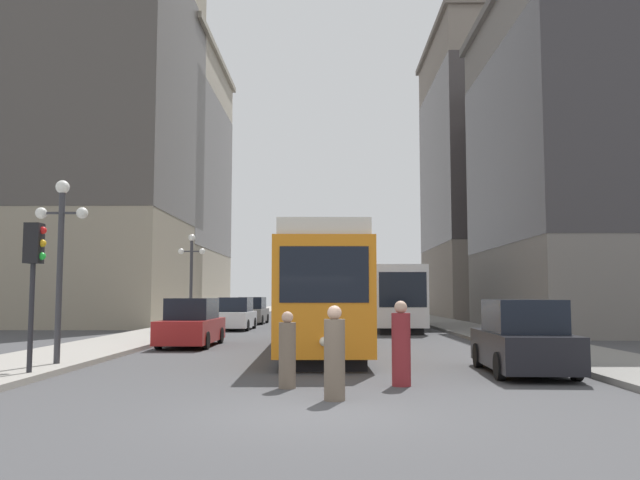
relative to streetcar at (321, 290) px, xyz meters
name	(u,v)px	position (x,y,z in m)	size (l,w,h in m)	color
ground_plane	(316,415)	(0.03, -12.00, -2.10)	(200.00, 200.00, 0.00)	#424244
sidewalk_left	(223,319)	(-7.97, 28.00, -2.03)	(3.38, 120.00, 0.15)	gray
sidewalk_right	(429,320)	(8.03, 28.00, -2.03)	(3.38, 120.00, 0.15)	gray
streetcar	(321,290)	(0.00, 0.00, 0.00)	(2.89, 13.45, 3.89)	black
transit_bus	(391,295)	(3.84, 14.51, -0.15)	(2.60, 11.35, 3.45)	black
parked_car_left_near	(252,311)	(-4.98, 22.00, -1.26)	(2.01, 4.48, 1.82)	black
parked_car_left_mid	(192,324)	(-4.98, 2.22, -1.26)	(1.91, 4.84, 1.82)	black
parked_car_right_far	(523,339)	(5.04, -6.43, -1.26)	(2.03, 4.38, 1.82)	black
parked_car_left_far	(236,315)	(-4.98, 14.13, -1.26)	(1.96, 4.59, 1.82)	black
pedestrian_crossing_near	(335,356)	(0.35, -10.57, -1.29)	(0.39, 0.39, 1.74)	#6B5B4C
pedestrian_crossing_far	(401,346)	(1.79, -8.64, -1.26)	(0.40, 0.40, 1.81)	maroon
pedestrian_on_sidewalk	(287,352)	(-0.62, -9.01, -1.36)	(0.36, 0.36, 1.59)	#6B5B4C
traffic_light_near_left	(34,257)	(-6.66, -7.58, 0.71)	(0.47, 0.36, 3.47)	#232328
lamp_post_left_near	(61,241)	(-6.88, -5.58, 1.28)	(1.41, 0.36, 4.85)	#333338
lamp_post_left_far	(191,266)	(-6.88, 10.97, 1.35)	(1.41, 0.36, 4.96)	#333338
building_left_corner	(89,110)	(-16.22, 20.95, 12.58)	(13.71, 15.29, 28.47)	gray
building_left_midblock	(146,181)	(-15.90, 34.10, 10.00)	(13.07, 18.50, 23.51)	#B2A893
building_right_corner	(502,171)	(15.95, 35.24, 10.98)	(13.04, 17.11, 25.39)	slate
building_right_midblock	(588,155)	(14.82, 13.39, 7.66)	(10.79, 16.40, 19.00)	slate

